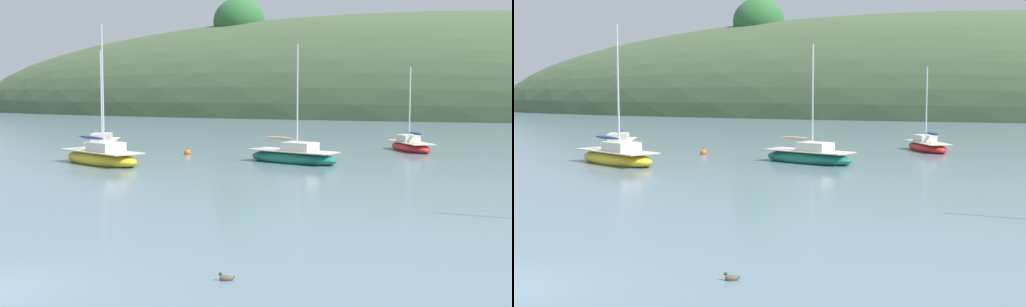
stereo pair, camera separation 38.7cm
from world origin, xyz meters
TOP-DOWN VIEW (x-y plane):
  - far_shoreline_hill at (0.07, 93.79)m, footprint 150.00×36.00m
  - sailboat_red_portside at (-14.79, 30.92)m, footprint 4.00×6.10m
  - sailboat_white_near at (-10.35, 23.07)m, footprint 6.67×4.81m
  - sailboat_yellow_far at (5.80, 36.86)m, footprint 4.02×5.28m
  - sailboat_black_sloop at (0.02, 27.15)m, footprint 6.26×3.96m
  - mooring_buoy_channel at (-7.88, 29.79)m, footprint 0.44×0.44m
  - duck_lone_right at (4.94, 2.34)m, footprint 0.41×0.31m

SIDE VIEW (x-z plane):
  - duck_lone_right at x=4.94m, z-range -0.07..0.17m
  - far_shoreline_hill at x=0.07m, z-range -16.37..16.54m
  - mooring_buoy_channel at x=-7.88m, z-range -0.15..0.39m
  - sailboat_yellow_far at x=5.80m, z-range -2.64..3.30m
  - sailboat_red_portside at x=-14.79m, z-range -3.20..3.93m
  - sailboat_black_sloop at x=0.02m, z-range -3.18..3.92m
  - sailboat_white_near at x=-10.35m, z-range -3.69..4.48m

